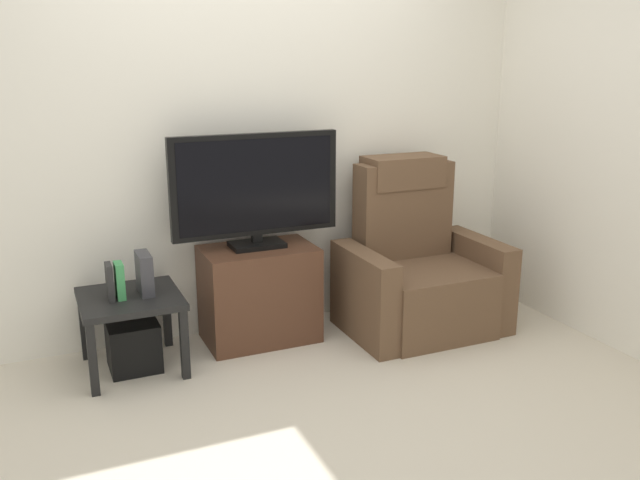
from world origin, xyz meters
TOP-DOWN VIEW (x-y plane):
  - ground_plane at (0.00, 0.00)m, footprint 6.40×6.40m
  - wall_back at (0.00, 1.13)m, footprint 6.40×0.06m
  - wall_side at (1.88, 0.00)m, footprint 0.06×4.48m
  - tv_stand at (-0.06, 0.86)m, footprint 0.68×0.43m
  - television at (-0.06, 0.87)m, footprint 1.02×0.20m
  - recliner_armchair at (0.95, 0.67)m, footprint 0.98×0.78m
  - side_table at (-0.84, 0.75)m, footprint 0.54×0.54m
  - subwoofer_box at (-0.84, 0.75)m, footprint 0.28×0.28m
  - book_leftmost at (-0.94, 0.73)m, footprint 0.03×0.12m
  - book_middle at (-0.89, 0.73)m, footprint 0.04×0.11m
  - game_console at (-0.75, 0.76)m, footprint 0.07×0.20m

SIDE VIEW (x-z plane):
  - ground_plane at x=0.00m, z-range 0.00..0.00m
  - subwoofer_box at x=-0.84m, z-range 0.00..0.28m
  - tv_stand at x=-0.06m, z-range 0.00..0.59m
  - side_table at x=-0.84m, z-range 0.15..0.58m
  - recliner_armchair at x=0.95m, z-range -0.17..0.91m
  - book_middle at x=-0.89m, z-range 0.43..0.63m
  - book_leftmost at x=-0.94m, z-range 0.43..0.63m
  - game_console at x=-0.75m, z-range 0.43..0.66m
  - television at x=-0.06m, z-range 0.61..1.29m
  - wall_back at x=0.00m, z-range 0.00..2.60m
  - wall_side at x=1.88m, z-range 0.00..2.60m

